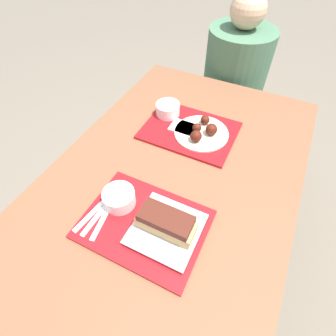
{
  "coord_description": "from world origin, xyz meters",
  "views": [
    {
      "loc": [
        0.26,
        -0.57,
        1.53
      ],
      "look_at": [
        -0.02,
        0.0,
        0.8
      ],
      "focal_mm": 28.0,
      "sensor_mm": 36.0,
      "label": 1
    }
  ],
  "objects_px": {
    "tray_near": "(144,224)",
    "person_seated_across": "(237,66)",
    "brisket_sandwich_plate": "(166,225)",
    "bowl_coleslaw_far": "(168,109)",
    "wings_plate_far": "(202,131)",
    "bowl_coleslaw_near": "(119,197)",
    "tray_far": "(190,131)"
  },
  "relations": [
    {
      "from": "tray_far",
      "to": "brisket_sandwich_plate",
      "type": "bearing_deg",
      "value": -75.67
    },
    {
      "from": "tray_far",
      "to": "person_seated_across",
      "type": "xyz_separation_m",
      "value": [
        0.02,
        0.69,
        -0.02
      ]
    },
    {
      "from": "tray_near",
      "to": "person_seated_across",
      "type": "distance_m",
      "value": 1.18
    },
    {
      "from": "tray_near",
      "to": "wings_plate_far",
      "type": "relative_size",
      "value": 1.69
    },
    {
      "from": "brisket_sandwich_plate",
      "to": "bowl_coleslaw_far",
      "type": "xyz_separation_m",
      "value": [
        -0.26,
        0.54,
        -0.0
      ]
    },
    {
      "from": "person_seated_across",
      "to": "tray_far",
      "type": "bearing_deg",
      "value": -91.44
    },
    {
      "from": "bowl_coleslaw_far",
      "to": "wings_plate_far",
      "type": "distance_m",
      "value": 0.21
    },
    {
      "from": "brisket_sandwich_plate",
      "to": "wings_plate_far",
      "type": "xyz_separation_m",
      "value": [
        -0.06,
        0.48,
        -0.02
      ]
    },
    {
      "from": "tray_near",
      "to": "brisket_sandwich_plate",
      "type": "height_order",
      "value": "brisket_sandwich_plate"
    },
    {
      "from": "tray_near",
      "to": "bowl_coleslaw_far",
      "type": "relative_size",
      "value": 3.62
    },
    {
      "from": "tray_far",
      "to": "brisket_sandwich_plate",
      "type": "distance_m",
      "value": 0.5
    },
    {
      "from": "tray_near",
      "to": "bowl_coleslaw_near",
      "type": "bearing_deg",
      "value": 163.41
    },
    {
      "from": "tray_far",
      "to": "brisket_sandwich_plate",
      "type": "xyz_separation_m",
      "value": [
        0.12,
        -0.48,
        0.04
      ]
    },
    {
      "from": "bowl_coleslaw_far",
      "to": "tray_near",
      "type": "bearing_deg",
      "value": -71.64
    },
    {
      "from": "wings_plate_far",
      "to": "person_seated_across",
      "type": "xyz_separation_m",
      "value": [
        -0.04,
        0.69,
        -0.04
      ]
    },
    {
      "from": "person_seated_across",
      "to": "brisket_sandwich_plate",
      "type": "bearing_deg",
      "value": -84.8
    },
    {
      "from": "tray_near",
      "to": "brisket_sandwich_plate",
      "type": "distance_m",
      "value": 0.09
    },
    {
      "from": "tray_near",
      "to": "wings_plate_far",
      "type": "height_order",
      "value": "wings_plate_far"
    },
    {
      "from": "bowl_coleslaw_near",
      "to": "bowl_coleslaw_far",
      "type": "height_order",
      "value": "same"
    },
    {
      "from": "brisket_sandwich_plate",
      "to": "person_seated_across",
      "type": "bearing_deg",
      "value": 95.2
    },
    {
      "from": "tray_near",
      "to": "brisket_sandwich_plate",
      "type": "relative_size",
      "value": 1.9
    },
    {
      "from": "bowl_coleslaw_near",
      "to": "bowl_coleslaw_far",
      "type": "bearing_deg",
      "value": 97.6
    },
    {
      "from": "bowl_coleslaw_near",
      "to": "wings_plate_far",
      "type": "height_order",
      "value": "wings_plate_far"
    },
    {
      "from": "brisket_sandwich_plate",
      "to": "person_seated_across",
      "type": "xyz_separation_m",
      "value": [
        -0.11,
        1.17,
        -0.06
      ]
    },
    {
      "from": "tray_far",
      "to": "tray_near",
      "type": "bearing_deg",
      "value": -84.53
    },
    {
      "from": "bowl_coleslaw_near",
      "to": "brisket_sandwich_plate",
      "type": "relative_size",
      "value": 0.53
    },
    {
      "from": "bowl_coleslaw_near",
      "to": "wings_plate_far",
      "type": "xyz_separation_m",
      "value": [
        0.13,
        0.45,
        -0.01
      ]
    },
    {
      "from": "wings_plate_far",
      "to": "person_seated_across",
      "type": "relative_size",
      "value": 0.35
    },
    {
      "from": "wings_plate_far",
      "to": "tray_far",
      "type": "bearing_deg",
      "value": 174.85
    },
    {
      "from": "tray_far",
      "to": "wings_plate_far",
      "type": "bearing_deg",
      "value": -5.15
    },
    {
      "from": "tray_far",
      "to": "wings_plate_far",
      "type": "height_order",
      "value": "wings_plate_far"
    },
    {
      "from": "person_seated_across",
      "to": "bowl_coleslaw_near",
      "type": "bearing_deg",
      "value": -94.19
    }
  ]
}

